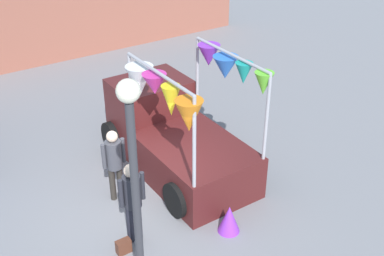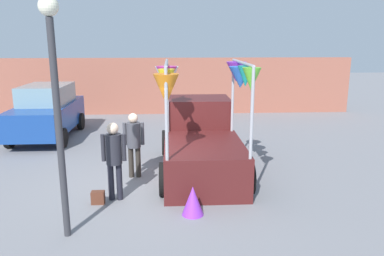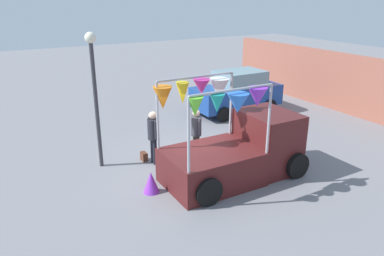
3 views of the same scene
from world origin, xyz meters
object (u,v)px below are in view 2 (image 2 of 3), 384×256
at_px(folded_kite_bundle_violet, 193,201).
at_px(parked_car, 47,112).
at_px(vendor_truck, 200,137).
at_px(handbag, 98,198).
at_px(person_customer, 114,154).
at_px(street_lamp, 55,88).
at_px(person_vendor, 134,139).

bearing_deg(folded_kite_bundle_violet, parked_car, 127.11).
bearing_deg(vendor_truck, handbag, -138.71).
relative_size(person_customer, street_lamp, 0.42).
xyz_separation_m(person_vendor, handbag, (-0.64, -1.58, -0.86)).
bearing_deg(handbag, person_vendor, 67.82).
xyz_separation_m(street_lamp, folded_kite_bundle_violet, (2.30, 0.69, -2.36)).
distance_m(vendor_truck, person_vendor, 1.78).
bearing_deg(street_lamp, handbag, 77.04).
distance_m(street_lamp, folded_kite_bundle_violet, 3.37).
relative_size(person_vendor, street_lamp, 0.40).
xyz_separation_m(person_vendor, folded_kite_bundle_violet, (1.36, -2.20, -0.70)).
height_order(handbag, street_lamp, street_lamp).
xyz_separation_m(parked_car, person_vendor, (3.44, -4.14, 0.06)).
bearing_deg(street_lamp, person_vendor, 71.89).
relative_size(person_customer, folded_kite_bundle_violet, 2.89).
bearing_deg(handbag, vendor_truck, 41.29).
xyz_separation_m(vendor_truck, parked_car, (-5.15, 3.65, 0.03)).
xyz_separation_m(parked_car, street_lamp, (2.50, -7.03, 1.72)).
relative_size(vendor_truck, person_customer, 2.39).
bearing_deg(folded_kite_bundle_violet, handbag, 162.63).
bearing_deg(person_customer, folded_kite_bundle_violet, -26.59).
height_order(person_vendor, folded_kite_bundle_violet, person_vendor).
height_order(person_customer, folded_kite_bundle_violet, person_customer).
relative_size(vendor_truck, handbag, 14.80).
xyz_separation_m(parked_car, folded_kite_bundle_violet, (4.80, -6.34, -0.64)).
height_order(vendor_truck, person_customer, vendor_truck).
relative_size(handbag, street_lamp, 0.07).
relative_size(parked_car, person_vendor, 2.41).
xyz_separation_m(person_customer, person_vendor, (0.29, 1.38, -0.05)).
distance_m(person_customer, handbag, 1.00).
relative_size(parked_car, handbag, 14.29).
distance_m(vendor_truck, person_customer, 2.74).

